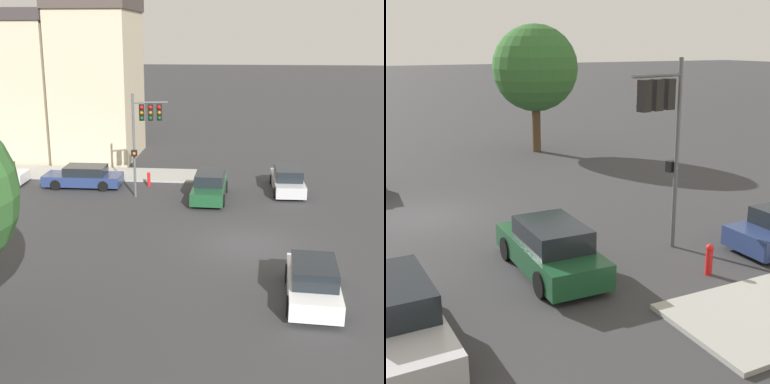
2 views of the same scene
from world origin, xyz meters
TOP-DOWN VIEW (x-y plane):
  - ground_plane at (0.00, 0.00)m, footprint 300.00×300.00m
  - street_tree at (-9.91, 8.73)m, footprint 5.03×5.03m
  - traffic_signal at (6.80, 5.81)m, footprint 0.83×2.09m
  - crossing_car_0 at (8.76, -2.39)m, footprint 4.82×1.92m
  - crossing_car_1 at (6.77, 2.17)m, footprint 4.54×1.97m
  - fire_hydrant at (8.96, 6.08)m, footprint 0.22×0.22m

SIDE VIEW (x-z plane):
  - ground_plane at x=0.00m, z-range 0.00..0.00m
  - fire_hydrant at x=8.96m, z-range 0.03..0.95m
  - crossing_car_0 at x=8.76m, z-range -0.05..1.42m
  - crossing_car_1 at x=6.77m, z-range -0.04..1.47m
  - traffic_signal at x=6.80m, z-range 1.33..7.28m
  - street_tree at x=-9.91m, z-range 1.20..8.67m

